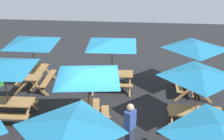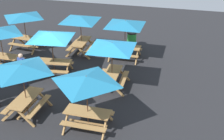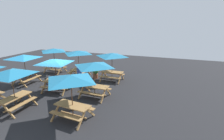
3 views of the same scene
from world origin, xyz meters
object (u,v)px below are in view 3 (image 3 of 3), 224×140
object	(u,v)px
picnic_table_5	(54,52)
picnic_table_8	(71,81)
person_standing	(79,75)
picnic_table_0	(55,63)
picnic_table_4	(78,54)
picnic_table_3	(11,75)
potted_plant_0	(95,72)
picnic_table_2	(24,59)
picnic_table_7	(94,67)
picnic_table_1	(112,57)

from	to	relation	value
picnic_table_5	picnic_table_8	bearing A→B (deg)	-45.99
picnic_table_5	person_standing	distance (m)	4.93
picnic_table_0	picnic_table_4	bearing A→B (deg)	88.76
picnic_table_3	potted_plant_0	distance (m)	6.89
picnic_table_2	person_standing	xyz separation A→B (m)	(4.22, 0.92, -1.10)
picnic_table_7	picnic_table_5	bearing A→B (deg)	149.60
picnic_table_3	picnic_table_4	world-z (taller)	same
picnic_table_5	picnic_table_7	world-z (taller)	same
picnic_table_0	potted_plant_0	world-z (taller)	picnic_table_0
picnic_table_4	picnic_table_5	size ratio (longest dim) A/B	1.00
picnic_table_7	picnic_table_2	bearing A→B (deg)	177.74
person_standing	picnic_table_4	bearing A→B (deg)	152.34
picnic_table_0	person_standing	size ratio (longest dim) A/B	1.68
picnic_table_2	person_standing	bearing A→B (deg)	-79.22
picnic_table_5	picnic_table_8	world-z (taller)	same
potted_plant_0	picnic_table_3	bearing A→B (deg)	-104.77
picnic_table_4	picnic_table_7	size ratio (longest dim) A/B	1.00
person_standing	picnic_table_2	bearing A→B (deg)	-137.24
picnic_table_1	picnic_table_8	distance (m)	6.21
potted_plant_0	person_standing	size ratio (longest dim) A/B	0.58
picnic_table_4	potted_plant_0	xyz separation A→B (m)	(1.64, -0.06, -1.46)
picnic_table_4	potted_plant_0	size ratio (longest dim) A/B	2.40
picnic_table_2	potted_plant_0	xyz separation A→B (m)	(4.51, 3.03, -1.46)
picnic_table_2	picnic_table_8	distance (m)	7.05
picnic_table_1	picnic_table_8	size ratio (longest dim) A/B	1.00
picnic_table_1	picnic_table_2	distance (m)	6.73
picnic_table_0	picnic_table_1	size ratio (longest dim) A/B	1.20
picnic_table_8	person_standing	bearing A→B (deg)	122.09
picnic_table_1	picnic_table_4	xyz separation A→B (m)	(-3.17, 0.10, 0.00)
picnic_table_8	person_standing	size ratio (longest dim) A/B	1.40
picnic_table_2	picnic_table_3	world-z (taller)	same
picnic_table_0	picnic_table_4	distance (m)	3.59
picnic_table_4	picnic_table_8	size ratio (longest dim) A/B	1.00
picnic_table_3	picnic_table_5	bearing A→B (deg)	20.65
picnic_table_5	picnic_table_3	bearing A→B (deg)	-67.67
picnic_table_4	person_standing	world-z (taller)	picnic_table_4
picnic_table_7	person_standing	distance (m)	2.60
picnic_table_0	picnic_table_2	world-z (taller)	same
picnic_table_0	person_standing	world-z (taller)	picnic_table_0
picnic_table_3	person_standing	distance (m)	4.76
picnic_table_1	picnic_table_4	bearing A→B (deg)	177.76
picnic_table_2	picnic_table_5	bearing A→B (deg)	-2.98
picnic_table_0	picnic_table_8	size ratio (longest dim) A/B	1.20
picnic_table_5	picnic_table_8	distance (m)	9.05
picnic_table_2	picnic_table_7	bearing A→B (deg)	-95.75
picnic_table_2	picnic_table_3	bearing A→B (deg)	-142.87
picnic_table_3	picnic_table_7	world-z (taller)	same
picnic_table_2	picnic_table_8	bearing A→B (deg)	-118.69
picnic_table_1	picnic_table_8	world-z (taller)	same
picnic_table_2	picnic_table_7	xyz separation A→B (m)	(6.13, -0.45, 0.00)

